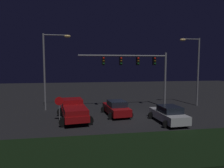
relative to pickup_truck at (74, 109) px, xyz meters
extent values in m
plane|color=black|center=(4.80, 0.70, -1.00)|extent=(80.00, 80.00, 0.00)
cube|color=black|center=(4.80, -7.59, -0.95)|extent=(21.66, 5.58, 0.10)
cube|color=maroon|center=(0.02, -0.17, -0.32)|extent=(2.70, 5.62, 0.55)
cube|color=maroon|center=(-0.13, 1.01, 0.38)|extent=(2.08, 2.13, 0.85)
cube|color=black|center=(-0.13, 1.01, 0.50)|extent=(1.95, 1.74, 0.51)
cube|color=maroon|center=(0.17, -1.24, 0.18)|extent=(2.30, 3.25, 0.45)
cylinder|color=black|center=(-1.26, 1.62, -0.60)|extent=(0.80, 0.22, 0.80)
cylinder|color=black|center=(0.79, 1.89, -0.60)|extent=(0.80, 0.22, 0.80)
cylinder|color=black|center=(-0.74, -2.24, -0.60)|extent=(0.80, 0.22, 0.80)
cylinder|color=black|center=(1.30, -1.96, -0.60)|extent=(0.80, 0.22, 0.80)
cube|color=maroon|center=(4.21, 1.10, -0.39)|extent=(2.27, 4.57, 0.70)
cube|color=black|center=(4.24, 0.85, 0.24)|extent=(1.81, 2.16, 0.55)
cylinder|color=black|center=(3.13, 2.49, -0.68)|extent=(0.64, 0.22, 0.64)
cylinder|color=black|center=(4.96, 2.68, -0.68)|extent=(0.64, 0.22, 0.64)
cylinder|color=black|center=(3.46, -0.49, -0.68)|extent=(0.64, 0.22, 0.64)
cylinder|color=black|center=(5.29, -0.29, -0.68)|extent=(0.64, 0.22, 0.64)
cube|color=#B7B7BC|center=(8.25, -2.27, -0.39)|extent=(2.01, 4.48, 0.70)
cube|color=black|center=(8.27, -2.52, 0.24)|extent=(1.70, 2.08, 0.55)
cylinder|color=black|center=(7.26, -0.82, -0.68)|extent=(0.64, 0.22, 0.64)
cylinder|color=black|center=(9.10, -0.73, -0.68)|extent=(0.64, 0.22, 0.64)
cylinder|color=black|center=(7.41, -3.81, -0.68)|extent=(0.64, 0.22, 0.64)
cylinder|color=black|center=(9.25, -3.72, -0.68)|extent=(0.64, 0.22, 0.64)
cylinder|color=slate|center=(10.70, 4.13, 2.25)|extent=(0.24, 0.24, 6.50)
cylinder|color=slate|center=(5.60, 4.13, 5.10)|extent=(10.20, 0.18, 0.18)
cube|color=black|center=(9.30, 4.13, 4.50)|extent=(0.32, 0.44, 0.95)
sphere|color=red|center=(9.30, 3.90, 4.80)|extent=(0.22, 0.22, 0.22)
sphere|color=#59380A|center=(9.30, 3.90, 4.50)|extent=(0.22, 0.22, 0.22)
sphere|color=#0C4719|center=(9.30, 3.90, 4.20)|extent=(0.22, 0.22, 0.22)
cube|color=black|center=(7.30, 4.13, 4.50)|extent=(0.32, 0.44, 0.95)
sphere|color=red|center=(7.30, 3.90, 4.80)|extent=(0.22, 0.22, 0.22)
sphere|color=#59380A|center=(7.30, 3.90, 4.50)|extent=(0.22, 0.22, 0.22)
sphere|color=#0C4719|center=(7.30, 3.90, 4.20)|extent=(0.22, 0.22, 0.22)
cube|color=black|center=(5.30, 4.13, 4.50)|extent=(0.32, 0.44, 0.95)
sphere|color=red|center=(5.30, 3.90, 4.80)|extent=(0.22, 0.22, 0.22)
sphere|color=#59380A|center=(5.30, 3.90, 4.50)|extent=(0.22, 0.22, 0.22)
sphere|color=#0C4719|center=(5.30, 3.90, 4.20)|extent=(0.22, 0.22, 0.22)
cube|color=black|center=(3.30, 4.13, 4.50)|extent=(0.32, 0.44, 0.95)
sphere|color=red|center=(3.30, 3.90, 4.80)|extent=(0.22, 0.22, 0.22)
sphere|color=#59380A|center=(3.30, 3.90, 4.50)|extent=(0.22, 0.22, 0.22)
sphere|color=#0C4719|center=(3.30, 3.90, 4.20)|extent=(0.22, 0.22, 0.22)
cylinder|color=slate|center=(-3.21, 4.69, 3.23)|extent=(0.20, 0.20, 8.47)
cylinder|color=slate|center=(-1.92, 4.69, 7.32)|extent=(2.57, 0.12, 0.12)
ellipsoid|color=#F9CC72|center=(-0.63, 4.69, 7.22)|extent=(0.70, 0.44, 0.30)
cylinder|color=slate|center=(15.03, 4.29, 3.15)|extent=(0.20, 0.20, 8.29)
cylinder|color=slate|center=(13.95, 4.29, 7.14)|extent=(2.14, 0.12, 0.12)
ellipsoid|color=#F9CC72|center=(12.88, 4.29, 7.04)|extent=(0.70, 0.44, 0.30)
cylinder|color=slate|center=(-1.24, -0.38, 0.10)|extent=(0.07, 0.07, 2.20)
cylinder|color=#B20C0F|center=(-1.24, -0.41, 0.85)|extent=(0.76, 0.03, 0.76)
camera|label=1|loc=(0.44, -19.22, 4.09)|focal=33.39mm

